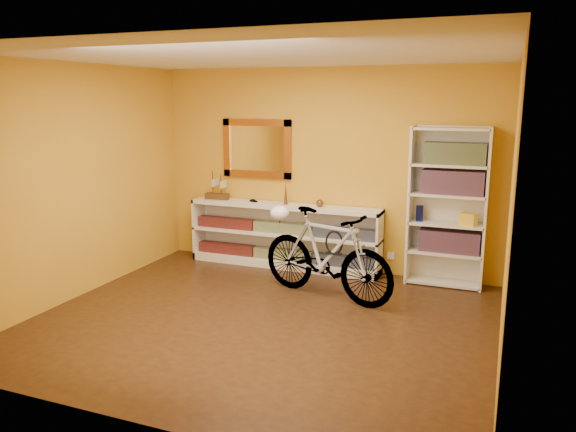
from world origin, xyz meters
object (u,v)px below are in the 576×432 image
at_px(helmet, 280,213).
at_px(bicycle, 326,254).
at_px(console_unit, 284,236).
at_px(bookcase, 447,208).

bearing_deg(helmet, bicycle, -16.14).
height_order(console_unit, bookcase, bookcase).
distance_m(bookcase, helmet, 1.98).
xyz_separation_m(console_unit, helmet, (0.25, -0.76, 0.47)).
distance_m(bicycle, helmet, 0.77).
relative_size(console_unit, helmet, 11.38).
bearing_deg(bookcase, bicycle, -140.73).
distance_m(console_unit, helmet, 0.93).
height_order(bookcase, helmet, bookcase).
distance_m(bookcase, bicycle, 1.59).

